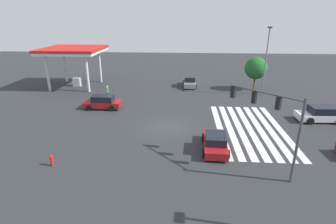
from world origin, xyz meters
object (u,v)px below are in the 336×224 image
Objects in this scene: car_3 at (322,114)px; car_4 at (189,82)px; car_2 at (215,142)px; tree_corner_a at (256,68)px; car_0 at (103,102)px; traffic_signal_mast at (272,113)px; street_light_pole_b at (266,56)px; fire_hydrant at (52,161)px; pedestrian at (107,92)px.

car_4 is at bearing -46.61° from car_3.
car_2 is 0.95× the size of tree_corner_a.
car_2 is at bearing 142.59° from car_0.
car_3 is at bearing -85.90° from traffic_signal_mast.
car_2 is (-9.30, -12.04, -0.09)m from car_0.
car_2 is at bearing 153.54° from street_light_pole_b.
tree_corner_a is at bearing 10.93° from street_light_pole_b.
car_3 is (6.91, -11.57, 0.10)m from car_2.
car_2 is 20.24m from car_4.
car_4 is 9.79m from tree_corner_a.
car_0 is 21.87m from tree_corner_a.
car_4 is (10.85, -10.26, -0.01)m from car_0.
car_0 is 15.21m from car_2.
car_3 reaches higher than car_2.
traffic_signal_mast is 1.29× the size of car_4.
car_3 reaches higher than fire_hydrant.
pedestrian reaches higher than car_2.
tree_corner_a reaches higher than pedestrian.
car_3 is at bearing -66.80° from fire_hydrant.
traffic_signal_mast is at bearing -128.40° from car_2.
car_3 is 0.53× the size of street_light_pole_b.
pedestrian reaches higher than car_3.
traffic_signal_mast is at bearing 168.41° from tree_corner_a.
traffic_signal_mast reaches higher than pedestrian.
street_light_pole_b is 1.87× the size of tree_corner_a.
car_0 is at bearing 0.01° from fire_hydrant.
car_3 is at bearing 174.51° from car_0.
tree_corner_a reaches higher than car_3.
pedestrian is (-7.26, 10.69, 0.29)m from car_4.
tree_corner_a is (11.75, 4.00, 2.44)m from car_3.
car_4 reaches higher than fire_hydrant.
street_light_pole_b is (9.26, 3.52, 4.53)m from car_3.
traffic_signal_mast is at bearing 141.82° from car_0.
car_0 is at bearing 55.14° from car_2.
pedestrian is 0.20× the size of street_light_pole_b.
street_light_pole_b is (6.87, -20.09, 4.54)m from car_0.
street_light_pole_b is (3.28, -20.52, 4.27)m from pedestrian.
car_3 is (-2.39, -23.61, 0.01)m from car_0.
traffic_signal_mast is at bearing 0.05° from pedestrian.
car_4 is at bearing 67.95° from street_light_pole_b.
traffic_signal_mast reaches higher than fire_hydrant.
fire_hydrant is at bearing 46.59° from traffic_signal_mast.
fire_hydrant is at bearing 90.29° from car_0.
car_4 is 5.20× the size of fire_hydrant.
car_0 is 0.89× the size of car_3.
pedestrian is at bearing -82.88° from car_0.
car_3 reaches higher than car_0.
traffic_signal_mast is 1.37× the size of car_0.
car_4 is at bearing -133.09° from car_0.
street_light_pole_b reaches higher than pedestrian.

